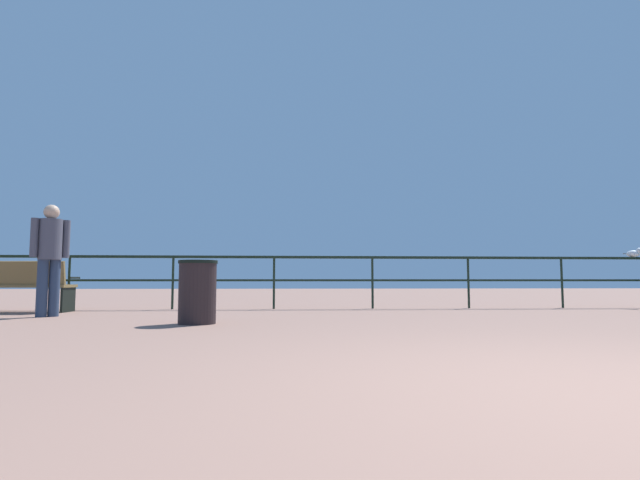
{
  "coord_description": "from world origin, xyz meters",
  "views": [
    {
      "loc": [
        -1.62,
        -2.12,
        0.54
      ],
      "look_at": [
        -1.05,
        6.72,
        1.27
      ],
      "focal_mm": 27.38,
      "sensor_mm": 36.0,
      "label": 1
    }
  ],
  "objects_px": {
    "person_at_railing": "(50,252)",
    "trash_bin": "(197,292)",
    "seagull_on_rail": "(634,253)",
    "bench_far_left": "(15,283)"
  },
  "relations": [
    {
      "from": "person_at_railing",
      "to": "trash_bin",
      "type": "relative_size",
      "value": 2.13
    },
    {
      "from": "seagull_on_rail",
      "to": "person_at_railing",
      "type": "bearing_deg",
      "value": -170.27
    },
    {
      "from": "bench_far_left",
      "to": "seagull_on_rail",
      "type": "height_order",
      "value": "seagull_on_rail"
    },
    {
      "from": "trash_bin",
      "to": "person_at_railing",
      "type": "bearing_deg",
      "value": 151.17
    },
    {
      "from": "person_at_railing",
      "to": "seagull_on_rail",
      "type": "height_order",
      "value": "person_at_railing"
    },
    {
      "from": "person_at_railing",
      "to": "seagull_on_rail",
      "type": "distance_m",
      "value": 10.64
    },
    {
      "from": "person_at_railing",
      "to": "bench_far_left",
      "type": "bearing_deg",
      "value": 134.8
    },
    {
      "from": "person_at_railing",
      "to": "trash_bin",
      "type": "xyz_separation_m",
      "value": [
        2.44,
        -1.34,
        -0.57
      ]
    },
    {
      "from": "trash_bin",
      "to": "seagull_on_rail",
      "type": "bearing_deg",
      "value": 21.3
    },
    {
      "from": "bench_far_left",
      "to": "trash_bin",
      "type": "bearing_deg",
      "value": -34.52
    }
  ]
}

